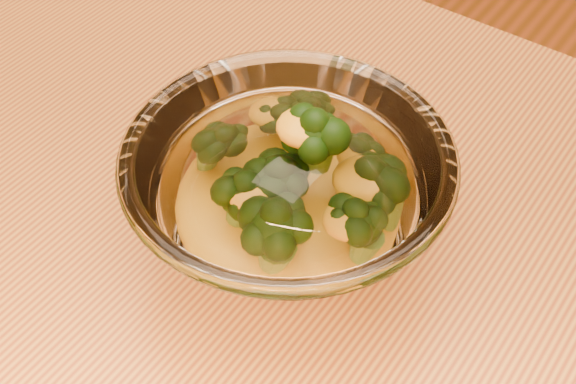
{
  "coord_description": "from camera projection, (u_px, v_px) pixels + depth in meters",
  "views": [
    {
      "loc": [
        0.11,
        -0.2,
        1.18
      ],
      "look_at": [
        -0.09,
        0.08,
        0.8
      ],
      "focal_mm": 50.0,
      "sensor_mm": 36.0,
      "label": 1
    }
  ],
  "objects": [
    {
      "name": "glass_bowl",
      "position": [
        288.0,
        197.0,
        0.52
      ],
      "size": [
        0.21,
        0.21,
        0.09
      ],
      "color": "white",
      "rests_on": "table"
    },
    {
      "name": "cheese_sauce",
      "position": [
        288.0,
        217.0,
        0.54
      ],
      "size": [
        0.1,
        0.1,
        0.03
      ],
      "primitive_type": "ellipsoid",
      "color": "orange",
      "rests_on": "glass_bowl"
    },
    {
      "name": "broccoli_heap",
      "position": [
        301.0,
        180.0,
        0.51
      ],
      "size": [
        0.15,
        0.14,
        0.08
      ],
      "color": "black",
      "rests_on": "cheese_sauce"
    }
  ]
}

